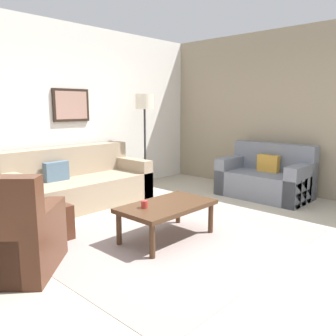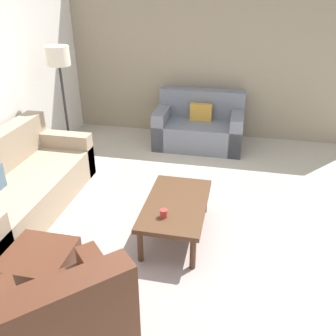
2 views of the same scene
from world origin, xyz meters
TOP-DOWN VIEW (x-y plane):
  - ground_plane at (0.00, 0.00)m, footprint 8.00×8.00m
  - stone_feature_panel at (3.00, 0.00)m, footprint 0.12×5.20m
  - area_rug at (0.00, 0.00)m, footprint 2.92×2.33m
  - couch_main at (0.01, 2.09)m, footprint 2.16×0.93m
  - couch_loveseat at (2.46, 0.19)m, footprint 0.86×1.43m
  - armchair_leather at (-1.69, 0.56)m, footprint 1.13×1.13m
  - ottoman at (-1.09, 1.14)m, footprint 0.56×0.56m
  - coffee_table at (-0.08, 0.11)m, footprint 1.10×0.64m
  - cup at (-0.37, 0.18)m, footprint 0.07×0.07m
  - lamp_standing at (1.40, 2.05)m, footprint 0.32×0.32m

SIDE VIEW (x-z plane):
  - ground_plane at x=0.00m, z-range 0.00..0.00m
  - area_rug at x=0.00m, z-range 0.00..0.01m
  - ottoman at x=-1.09m, z-range 0.00..0.40m
  - couch_main at x=0.01m, z-range -0.14..0.74m
  - couch_loveseat at x=2.46m, z-range -0.14..0.74m
  - armchair_leather at x=-1.69m, z-range -0.17..0.78m
  - coffee_table at x=-0.08m, z-range 0.15..0.56m
  - cup at x=-0.37m, z-range 0.41..0.49m
  - stone_feature_panel at x=3.00m, z-range 0.00..2.80m
  - lamp_standing at x=1.40m, z-range 0.55..2.26m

